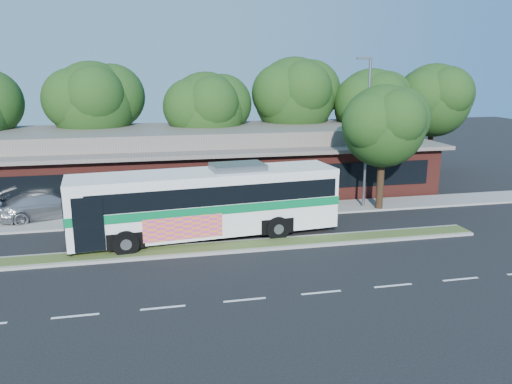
{
  "coord_description": "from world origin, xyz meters",
  "views": [
    {
      "loc": [
        -3.18,
        -21.78,
        8.3
      ],
      "look_at": [
        2.26,
        3.5,
        2.0
      ],
      "focal_mm": 35.0,
      "sensor_mm": 36.0,
      "label": 1
    }
  ],
  "objects_px": {
    "transit_bus": "(207,198)",
    "sidewalk_tree": "(388,124)",
    "sedan": "(48,205)",
    "lamp_post": "(366,129)"
  },
  "relations": [
    {
      "from": "lamp_post",
      "to": "sidewalk_tree",
      "type": "relative_size",
      "value": 1.2
    },
    {
      "from": "transit_bus",
      "to": "sidewalk_tree",
      "type": "xyz_separation_m",
      "value": [
        11.2,
        3.13,
        3.15
      ]
    },
    {
      "from": "lamp_post",
      "to": "transit_bus",
      "type": "height_order",
      "value": "lamp_post"
    },
    {
      "from": "sidewalk_tree",
      "to": "sedan",
      "type": "bearing_deg",
      "value": 173.48
    },
    {
      "from": "sedan",
      "to": "sidewalk_tree",
      "type": "distance_m",
      "value": 20.43
    },
    {
      "from": "transit_bus",
      "to": "sidewalk_tree",
      "type": "relative_size",
      "value": 1.79
    },
    {
      "from": "transit_bus",
      "to": "sedan",
      "type": "bearing_deg",
      "value": 142.26
    },
    {
      "from": "transit_bus",
      "to": "sidewalk_tree",
      "type": "distance_m",
      "value": 12.05
    },
    {
      "from": "sidewalk_tree",
      "to": "lamp_post",
      "type": "bearing_deg",
      "value": 158.18
    },
    {
      "from": "lamp_post",
      "to": "sedan",
      "type": "distance_m",
      "value": 19.19
    }
  ]
}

